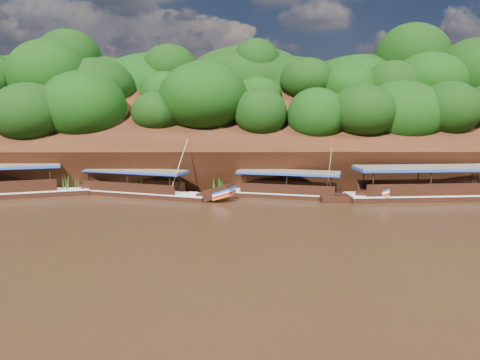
{
  "coord_description": "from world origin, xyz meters",
  "views": [
    {
      "loc": [
        -5.35,
        -30.69,
        7.26
      ],
      "look_at": [
        -4.9,
        7.0,
        1.54
      ],
      "focal_mm": 35.0,
      "sensor_mm": 36.0,
      "label": 1
    }
  ],
  "objects_px": {
    "boat_0": "(444,192)",
    "boat_3": "(18,189)",
    "boat_2": "(149,191)",
    "boat_1": "(304,192)"
  },
  "relations": [
    {
      "from": "boat_1",
      "to": "boat_2",
      "type": "distance_m",
      "value": 12.96
    },
    {
      "from": "boat_0",
      "to": "boat_3",
      "type": "bearing_deg",
      "value": 173.43
    },
    {
      "from": "boat_0",
      "to": "boat_1",
      "type": "bearing_deg",
      "value": 172.2
    },
    {
      "from": "boat_1",
      "to": "boat_2",
      "type": "bearing_deg",
      "value": -168.24
    },
    {
      "from": "boat_0",
      "to": "boat_3",
      "type": "xyz_separation_m",
      "value": [
        -35.21,
        1.73,
        0.0
      ]
    },
    {
      "from": "boat_0",
      "to": "boat_2",
      "type": "xyz_separation_m",
      "value": [
        -24.22,
        1.6,
        -0.11
      ]
    },
    {
      "from": "boat_3",
      "to": "boat_1",
      "type": "bearing_deg",
      "value": -19.82
    },
    {
      "from": "boat_1",
      "to": "boat_0",
      "type": "bearing_deg",
      "value": 11.27
    },
    {
      "from": "boat_0",
      "to": "boat_2",
      "type": "relative_size",
      "value": 1.21
    },
    {
      "from": "boat_2",
      "to": "boat_3",
      "type": "relative_size",
      "value": 0.91
    }
  ]
}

